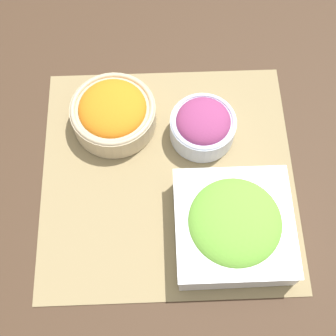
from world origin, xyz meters
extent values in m
plane|color=#422D1E|center=(0.00, 0.00, 0.00)|extent=(3.00, 3.00, 0.00)
cube|color=#937F56|center=(0.00, 0.00, 0.00)|extent=(0.48, 0.47, 0.00)
cube|color=white|center=(-0.11, 0.12, 0.03)|extent=(0.20, 0.20, 0.06)
cube|color=white|center=(-0.11, 0.12, 0.07)|extent=(0.20, 0.20, 0.00)
ellipsoid|color=#6BAD38|center=(-0.11, 0.12, 0.06)|extent=(0.16, 0.16, 0.05)
cylinder|color=#C6B28E|center=(0.10, -0.12, 0.03)|extent=(0.17, 0.17, 0.05)
torus|color=#C6B28E|center=(0.10, -0.12, 0.06)|extent=(0.16, 0.16, 0.01)
ellipsoid|color=orange|center=(0.10, -0.12, 0.06)|extent=(0.13, 0.13, 0.05)
cylinder|color=silver|center=(-0.07, -0.08, 0.03)|extent=(0.13, 0.13, 0.05)
torus|color=silver|center=(-0.07, -0.08, 0.06)|extent=(0.12, 0.12, 0.01)
ellipsoid|color=#93386B|center=(-0.07, -0.08, 0.06)|extent=(0.10, 0.10, 0.04)
camera|label=1|loc=(0.01, 0.36, 0.83)|focal=50.00mm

